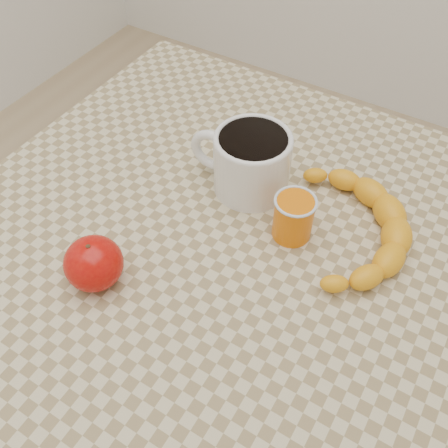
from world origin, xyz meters
The scene contains 6 objects.
ground centered at (0.00, 0.00, 0.00)m, with size 3.00×3.00×0.00m, color tan.
table centered at (0.00, 0.00, 0.66)m, with size 0.80×0.80×0.75m.
coffee_mug centered at (-0.02, 0.10, 0.80)m, with size 0.17×0.13×0.10m.
orange_juice_glass centered at (0.08, 0.05, 0.79)m, with size 0.06×0.06×0.07m.
apple centered at (-0.10, -0.16, 0.79)m, with size 0.08×0.08×0.07m.
banana centered at (0.16, 0.09, 0.77)m, with size 0.28×0.32×0.04m, color #FBAB16, non-canonical shape.
Camera 1 is at (0.24, -0.40, 1.31)m, focal length 40.00 mm.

